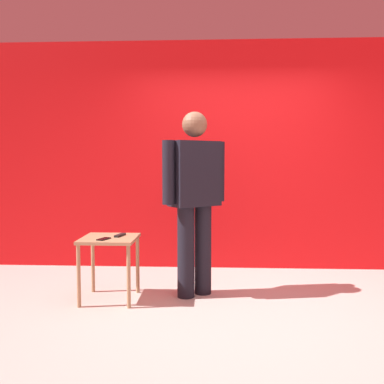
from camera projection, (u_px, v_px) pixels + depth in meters
ground_plane at (242, 312)px, 3.79m from camera, size 12.00×12.00×0.00m
back_wall_red at (234, 156)px, 5.33m from camera, size 6.26×0.12×2.82m
standing_person at (195, 194)px, 4.21m from camera, size 0.65×0.52×1.83m
side_table at (109, 247)px, 4.11m from camera, size 0.52×0.52×0.61m
cell_phone at (104, 239)px, 3.99m from camera, size 0.12×0.16×0.01m
tv_remote at (120, 235)px, 4.16m from camera, size 0.08×0.18×0.02m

